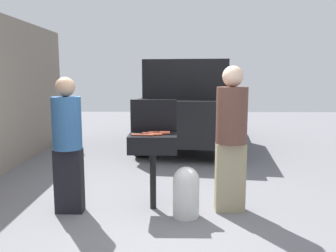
% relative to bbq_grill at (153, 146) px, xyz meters
% --- Properties ---
extents(ground_plane, '(24.00, 24.00, 0.00)m').
position_rel_bbq_grill_xyz_m(ground_plane, '(-0.18, -0.29, -0.82)').
color(ground_plane, slate).
extents(bbq_grill, '(0.60, 0.44, 0.97)m').
position_rel_bbq_grill_xyz_m(bbq_grill, '(0.00, 0.00, 0.00)').
color(bbq_grill, black).
rests_on(bbq_grill, ground).
extents(grill_lid_open, '(0.60, 0.05, 0.42)m').
position_rel_bbq_grill_xyz_m(grill_lid_open, '(-0.00, 0.22, 0.36)').
color(grill_lid_open, black).
rests_on(grill_lid_open, bbq_grill).
extents(hot_dog_0, '(0.13, 0.04, 0.03)m').
position_rel_bbq_grill_xyz_m(hot_dog_0, '(0.15, 0.01, 0.16)').
color(hot_dog_0, '#B74C33').
rests_on(hot_dog_0, bbq_grill).
extents(hot_dog_1, '(0.13, 0.03, 0.03)m').
position_rel_bbq_grill_xyz_m(hot_dog_1, '(0.15, 0.10, 0.16)').
color(hot_dog_1, '#C6593D').
rests_on(hot_dog_1, bbq_grill).
extents(hot_dog_2, '(0.13, 0.04, 0.03)m').
position_rel_bbq_grill_xyz_m(hot_dog_2, '(0.00, 0.09, 0.16)').
color(hot_dog_2, '#AD4228').
rests_on(hot_dog_2, bbq_grill).
extents(hot_dog_3, '(0.13, 0.03, 0.03)m').
position_rel_bbq_grill_xyz_m(hot_dog_3, '(0.02, -0.03, 0.16)').
color(hot_dog_3, '#C6593D').
rests_on(hot_dog_3, bbq_grill).
extents(hot_dog_4, '(0.13, 0.03, 0.03)m').
position_rel_bbq_grill_xyz_m(hot_dog_4, '(-0.07, 0.01, 0.16)').
color(hot_dog_4, '#C6593D').
rests_on(hot_dog_4, bbq_grill).
extents(hot_dog_5, '(0.13, 0.03, 0.03)m').
position_rel_bbq_grill_xyz_m(hot_dog_5, '(-0.19, -0.10, 0.16)').
color(hot_dog_5, '#C6593D').
rests_on(hot_dog_5, bbq_grill).
extents(hot_dog_6, '(0.13, 0.04, 0.03)m').
position_rel_bbq_grill_xyz_m(hot_dog_6, '(-0.05, -0.12, 0.16)').
color(hot_dog_6, '#B74C33').
rests_on(hot_dog_6, bbq_grill).
extents(hot_dog_7, '(0.13, 0.03, 0.03)m').
position_rel_bbq_grill_xyz_m(hot_dog_7, '(0.06, -0.09, 0.16)').
color(hot_dog_7, '#AD4228').
rests_on(hot_dog_7, bbq_grill).
extents(hot_dog_8, '(0.13, 0.04, 0.03)m').
position_rel_bbq_grill_xyz_m(hot_dog_8, '(0.14, 0.05, 0.16)').
color(hot_dog_8, '#B74C33').
rests_on(hot_dog_8, bbq_grill).
extents(propane_tank, '(0.32, 0.32, 0.62)m').
position_rel_bbq_grill_xyz_m(propane_tank, '(0.41, -0.25, -0.50)').
color(propane_tank, silver).
rests_on(propane_tank, ground).
extents(person_left, '(0.35, 0.35, 1.68)m').
position_rel_bbq_grill_xyz_m(person_left, '(-1.04, -0.13, 0.09)').
color(person_left, black).
rests_on(person_left, ground).
extents(person_right, '(0.38, 0.38, 1.81)m').
position_rel_bbq_grill_xyz_m(person_right, '(0.97, -0.06, 0.16)').
color(person_right, gray).
rests_on(person_right, ground).
extents(parked_minivan, '(2.52, 4.62, 2.02)m').
position_rel_bbq_grill_xyz_m(parked_minivan, '(0.68, 4.19, 0.20)').
color(parked_minivan, black).
rests_on(parked_minivan, ground).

